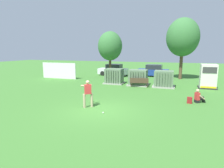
# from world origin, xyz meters

# --- Properties ---
(ground_plane) EXTENTS (96.00, 96.00, 0.00)m
(ground_plane) POSITION_xyz_m (0.00, 0.00, 0.00)
(ground_plane) COLOR #3D752D
(fence_panel) EXTENTS (4.80, 0.12, 2.00)m
(fence_panel) POSITION_xyz_m (-9.88, 10.50, 1.00)
(fence_panel) COLOR white
(fence_panel) RESTS_ON ground
(transformer_west) EXTENTS (2.10, 1.70, 1.62)m
(transformer_west) POSITION_xyz_m (-1.98, 9.10, 0.79)
(transformer_west) COLOR #9E9B93
(transformer_west) RESTS_ON ground
(transformer_mid_west) EXTENTS (2.10, 1.70, 1.62)m
(transformer_mid_west) POSITION_xyz_m (0.68, 8.84, 0.79)
(transformer_mid_west) COLOR #9E9B93
(transformer_mid_west) RESTS_ON ground
(transformer_mid_east) EXTENTS (2.10, 1.70, 1.62)m
(transformer_mid_east) POSITION_xyz_m (3.25, 8.75, 0.79)
(transformer_mid_east) COLOR #9E9B93
(transformer_mid_east) RESTS_ON ground
(generator_enclosure) EXTENTS (1.60, 1.40, 2.30)m
(generator_enclosure) POSITION_xyz_m (7.25, 9.49, 1.14)
(generator_enclosure) COLOR #262626
(generator_enclosure) RESTS_ON ground
(park_bench) EXTENTS (1.84, 0.71, 0.92)m
(park_bench) POSITION_xyz_m (0.96, 7.92, 0.54)
(park_bench) COLOR #4C3828
(park_bench) RESTS_ON ground
(batter) EXTENTS (1.22, 1.40, 1.74)m
(batter) POSITION_xyz_m (-0.94, 0.38, 0.98)
(batter) COLOR tan
(batter) RESTS_ON ground
(sports_ball) EXTENTS (0.09, 0.09, 0.09)m
(sports_ball) POSITION_xyz_m (0.42, -0.46, 0.04)
(sports_ball) COLOR white
(sports_ball) RESTS_ON ground
(seated_spectator) EXTENTS (0.79, 0.67, 0.96)m
(seated_spectator) POSITION_xyz_m (5.88, 3.76, 0.38)
(seated_spectator) COLOR black
(seated_spectator) RESTS_ON ground
(backpack) EXTENTS (0.35, 0.30, 0.44)m
(backpack) POSITION_xyz_m (5.29, 3.36, 0.21)
(backpack) COLOR maroon
(backpack) RESTS_ON ground
(tree_left) EXTENTS (3.13, 3.13, 5.98)m
(tree_left) POSITION_xyz_m (-3.87, 13.23, 4.10)
(tree_left) COLOR #4C3828
(tree_left) RESTS_ON ground
(tree_center_left) EXTENTS (3.91, 3.91, 7.47)m
(tree_center_left) POSITION_xyz_m (4.92, 14.89, 5.12)
(tree_center_left) COLOR brown
(tree_center_left) RESTS_ON ground
(parked_car_leftmost) EXTENTS (4.27, 2.06, 1.62)m
(parked_car_leftmost) POSITION_xyz_m (-4.19, 15.57, 0.75)
(parked_car_leftmost) COLOR silver
(parked_car_leftmost) RESTS_ON ground
(parked_car_left_of_center) EXTENTS (4.27, 2.06, 1.62)m
(parked_car_left_of_center) POSITION_xyz_m (1.39, 16.34, 0.75)
(parked_car_left_of_center) COLOR navy
(parked_car_left_of_center) RESTS_ON ground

